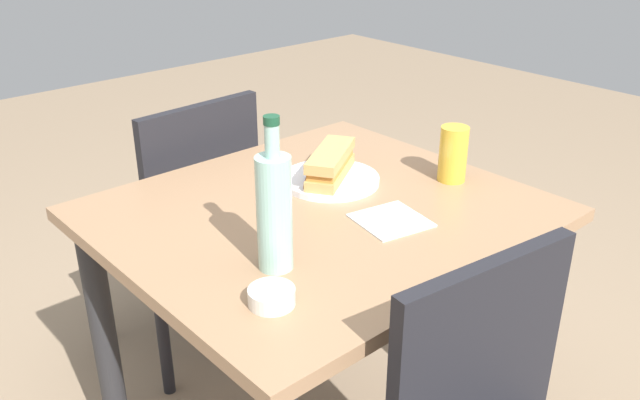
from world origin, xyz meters
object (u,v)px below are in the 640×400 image
(chair_far, at_px, (187,216))
(water_bottle, at_px, (274,210))
(plate_near, at_px, (330,180))
(knife_near, at_px, (309,175))
(baguette_sandwich_near, at_px, (331,164))
(beer_glass, at_px, (453,154))
(olive_bowl, at_px, (272,297))
(dining_table, at_px, (320,260))

(chair_far, distance_m, water_bottle, 0.86)
(plate_near, distance_m, knife_near, 0.05)
(baguette_sandwich_near, height_order, water_bottle, water_bottle)
(plate_near, height_order, beer_glass, beer_glass)
(knife_near, relative_size, water_bottle, 0.47)
(baguette_sandwich_near, height_order, beer_glass, beer_glass)
(chair_far, bearing_deg, olive_bowl, -110.85)
(dining_table, bearing_deg, water_bottle, -149.72)
(plate_near, xyz_separation_m, beer_glass, (0.23, -0.18, 0.06))
(baguette_sandwich_near, bearing_deg, water_bottle, -146.88)
(plate_near, bearing_deg, dining_table, -141.65)
(beer_glass, bearing_deg, olive_bowl, -168.49)
(plate_near, height_order, knife_near, knife_near)
(chair_far, bearing_deg, baguette_sandwich_near, -78.07)
(dining_table, xyz_separation_m, chair_far, (0.00, 0.61, -0.12))
(chair_far, relative_size, olive_bowl, 10.54)
(plate_near, xyz_separation_m, baguette_sandwich_near, (0.00, 0.00, 0.04))
(water_bottle, distance_m, beer_glass, 0.58)
(dining_table, bearing_deg, baguette_sandwich_near, 38.35)
(chair_far, bearing_deg, plate_near, -78.07)
(knife_near, bearing_deg, olive_bowl, -137.70)
(olive_bowl, bearing_deg, beer_glass, 11.51)
(chair_far, height_order, beer_glass, beer_glass)
(dining_table, bearing_deg, chair_far, 89.55)
(knife_near, bearing_deg, chair_far, 98.56)
(plate_near, bearing_deg, chair_far, 101.93)
(dining_table, relative_size, beer_glass, 6.75)
(chair_far, distance_m, knife_near, 0.55)
(chair_far, xyz_separation_m, beer_glass, (0.34, -0.70, 0.32))
(olive_bowl, bearing_deg, water_bottle, 48.42)
(dining_table, height_order, plate_near, plate_near)
(dining_table, distance_m, water_bottle, 0.37)
(dining_table, relative_size, chair_far, 1.05)
(baguette_sandwich_near, relative_size, water_bottle, 0.72)
(chair_far, distance_m, beer_glass, 0.84)
(baguette_sandwich_near, distance_m, knife_near, 0.06)
(plate_near, xyz_separation_m, knife_near, (-0.04, 0.04, 0.01))
(chair_far, xyz_separation_m, knife_near, (0.07, -0.48, 0.27))
(olive_bowl, bearing_deg, dining_table, 36.03)
(baguette_sandwich_near, bearing_deg, chair_far, 101.93)
(chair_far, height_order, knife_near, chair_far)
(plate_near, height_order, baguette_sandwich_near, baguette_sandwich_near)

